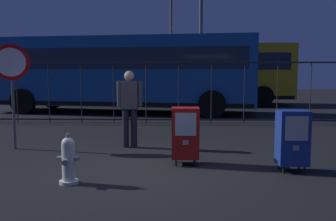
# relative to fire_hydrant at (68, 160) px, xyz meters

# --- Properties ---
(ground_plane) EXTENTS (60.00, 60.00, 0.00)m
(ground_plane) POSITION_rel_fire_hydrant_xyz_m (1.13, 0.66, -0.35)
(ground_plane) COLOR black
(fire_hydrant) EXTENTS (0.33, 0.32, 0.75)m
(fire_hydrant) POSITION_rel_fire_hydrant_xyz_m (0.00, 0.00, 0.00)
(fire_hydrant) COLOR silver
(fire_hydrant) RESTS_ON ground_plane
(newspaper_box_primary) EXTENTS (0.48, 0.42, 1.02)m
(newspaper_box_primary) POSITION_rel_fire_hydrant_xyz_m (3.51, 0.78, 0.22)
(newspaper_box_primary) COLOR black
(newspaper_box_primary) RESTS_ON ground_plane
(newspaper_box_secondary) EXTENTS (0.48, 0.42, 1.02)m
(newspaper_box_secondary) POSITION_rel_fire_hydrant_xyz_m (1.75, 1.21, 0.22)
(newspaper_box_secondary) COLOR black
(newspaper_box_secondary) RESTS_ON ground_plane
(stop_sign) EXTENTS (0.71, 0.31, 2.23)m
(stop_sign) POSITION_rel_fire_hydrant_xyz_m (-1.88, 2.45, 1.25)
(stop_sign) COLOR #4C4F54
(stop_sign) RESTS_ON ground_plane
(pedestrian) EXTENTS (0.55, 0.22, 1.67)m
(pedestrian) POSITION_rel_fire_hydrant_xyz_m (0.57, 2.70, 0.60)
(pedestrian) COLOR black
(pedestrian) RESTS_ON ground_plane
(fence_barrier) EXTENTS (18.03, 0.04, 2.00)m
(fence_barrier) POSITION_rel_fire_hydrant_xyz_m (1.13, 6.72, 0.67)
(fence_barrier) COLOR #2D2D33
(fence_barrier) RESTS_ON ground_plane
(bus_near) EXTENTS (10.75, 4.03, 3.00)m
(bus_near) POSITION_rel_fire_hydrant_xyz_m (-0.60, 9.72, 1.36)
(bus_near) COLOR #19519E
(bus_near) RESTS_ON ground_plane
(bus_far) EXTENTS (10.59, 3.11, 3.00)m
(bus_far) POSITION_rel_fire_hydrant_xyz_m (2.03, 13.68, 1.36)
(bus_far) COLOR gold
(bus_far) RESTS_ON ground_plane
(street_light_near_left) EXTENTS (0.32, 0.32, 7.00)m
(street_light_near_left) POSITION_rel_fire_hydrant_xyz_m (1.30, 14.00, 3.71)
(street_light_near_left) COLOR #4C4F54
(street_light_near_left) RESTS_ON ground_plane
(street_light_near_right) EXTENTS (0.32, 0.32, 6.94)m
(street_light_near_right) POSITION_rel_fire_hydrant_xyz_m (2.49, 8.89, 3.68)
(street_light_near_right) COLOR #4C4F54
(street_light_near_right) RESTS_ON ground_plane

